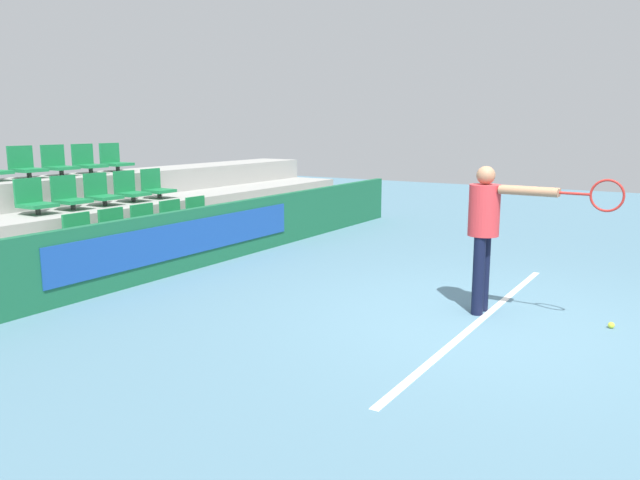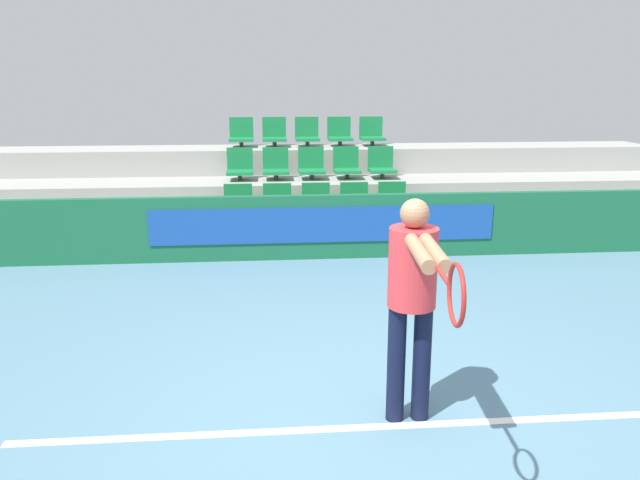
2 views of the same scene
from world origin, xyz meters
name	(u,v)px [view 1 (image 1 of 2)]	position (x,y,z in m)	size (l,w,h in m)	color
ground_plane	(490,321)	(0.00, 0.00, 0.00)	(30.00, 30.00, 0.00)	slate
court_baseline	(481,319)	(0.00, 0.10, 0.00)	(5.09, 0.08, 0.01)	white
barrier_wall	(184,241)	(0.00, 4.42, 0.44)	(12.45, 0.14, 0.88)	#19603D
bleacher_tier_front	(155,253)	(0.00, 5.01, 0.21)	(12.05, 1.00, 0.42)	#9E9E99
bleacher_tier_middle	(109,233)	(0.00, 6.01, 0.42)	(12.05, 1.00, 0.84)	#9E9E99
bleacher_tier_back	(67,214)	(0.00, 7.01, 0.63)	(12.05, 1.00, 1.25)	#9E9E99
stadium_chair_0	(83,236)	(-1.14, 5.13, 0.62)	(0.41, 0.43, 0.50)	#333333
stadium_chair_1	(117,230)	(-0.57, 5.13, 0.62)	(0.41, 0.43, 0.50)	#333333
stadium_chair_2	(148,224)	(0.00, 5.13, 0.62)	(0.41, 0.43, 0.50)	#333333
stadium_chair_3	(176,220)	(0.57, 5.13, 0.62)	(0.41, 0.43, 0.50)	#333333
stadium_chair_4	(201,215)	(1.14, 5.13, 0.62)	(0.41, 0.43, 0.50)	#333333
stadium_chair_5	(34,200)	(-1.14, 6.13, 1.04)	(0.41, 0.43, 0.50)	#333333
stadium_chair_6	(69,196)	(-0.57, 6.13, 1.04)	(0.41, 0.43, 0.50)	#333333
stadium_chair_7	(101,193)	(0.00, 6.13, 1.04)	(0.41, 0.43, 0.50)	#333333
stadium_chair_8	(130,189)	(0.57, 6.13, 1.04)	(0.41, 0.43, 0.50)	#333333
stadium_chair_9	(156,186)	(1.14, 6.13, 1.04)	(0.41, 0.43, 0.50)	#333333
stadium_chair_11	(26,165)	(-0.57, 7.14, 1.45)	(0.41, 0.43, 0.50)	#333333
stadium_chair_12	(58,163)	(0.00, 7.14, 1.45)	(0.41, 0.43, 0.50)	#333333
stadium_chair_13	(87,162)	(0.57, 7.14, 1.45)	(0.41, 0.43, 0.50)	#333333
stadium_chair_14	(114,160)	(1.14, 7.14, 1.45)	(0.41, 0.43, 0.50)	#333333
tennis_player	(490,223)	(0.26, 0.13, 1.02)	(0.34, 1.55, 1.63)	black
tennis_ball	(611,325)	(0.43, -1.13, 0.03)	(0.07, 0.07, 0.07)	#CCDB33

